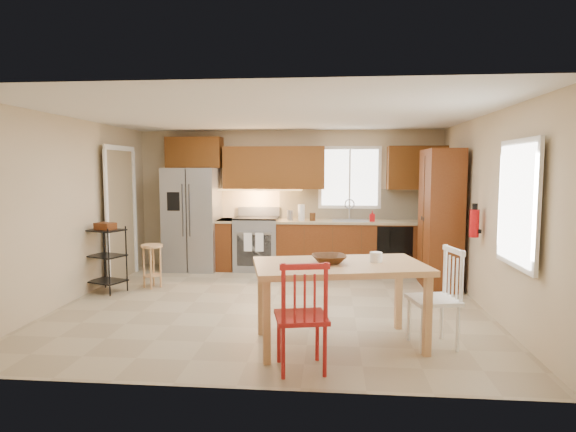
# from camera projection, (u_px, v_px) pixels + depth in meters

# --- Properties ---
(floor) EXTENTS (5.50, 5.50, 0.00)m
(floor) POSITION_uv_depth(u_px,v_px,m) (272.00, 304.00, 6.44)
(floor) COLOR tan
(floor) RESTS_ON ground
(ceiling) EXTENTS (5.50, 5.00, 0.02)m
(ceiling) POSITION_uv_depth(u_px,v_px,m) (272.00, 115.00, 6.19)
(ceiling) COLOR silver
(ceiling) RESTS_ON ground
(wall_back) EXTENTS (5.50, 0.02, 2.50)m
(wall_back) POSITION_uv_depth(u_px,v_px,m) (289.00, 199.00, 8.79)
(wall_back) COLOR #CCB793
(wall_back) RESTS_ON ground
(wall_front) EXTENTS (5.50, 0.02, 2.50)m
(wall_front) POSITION_uv_depth(u_px,v_px,m) (234.00, 239.00, 3.84)
(wall_front) COLOR #CCB793
(wall_front) RESTS_ON ground
(wall_left) EXTENTS (0.02, 5.00, 2.50)m
(wall_left) POSITION_uv_depth(u_px,v_px,m) (72.00, 210.00, 6.56)
(wall_left) COLOR #CCB793
(wall_left) RESTS_ON ground
(wall_right) EXTENTS (0.02, 5.00, 2.50)m
(wall_right) POSITION_uv_depth(u_px,v_px,m) (488.00, 213.00, 6.07)
(wall_right) COLOR #CCB793
(wall_right) RESTS_ON ground
(refrigerator) EXTENTS (0.92, 0.75, 1.82)m
(refrigerator) POSITION_uv_depth(u_px,v_px,m) (193.00, 219.00, 8.61)
(refrigerator) COLOR gray
(refrigerator) RESTS_ON floor
(range_stove) EXTENTS (0.76, 0.63, 0.92)m
(range_stove) POSITION_uv_depth(u_px,v_px,m) (257.00, 244.00, 8.61)
(range_stove) COLOR gray
(range_stove) RESTS_ON floor
(base_cabinet_narrow) EXTENTS (0.30, 0.60, 0.90)m
(base_cabinet_narrow) POSITION_uv_depth(u_px,v_px,m) (227.00, 244.00, 8.67)
(base_cabinet_narrow) COLOR #613011
(base_cabinet_narrow) RESTS_ON floor
(base_cabinet_run) EXTENTS (2.92, 0.60, 0.90)m
(base_cabinet_run) POSITION_uv_depth(u_px,v_px,m) (360.00, 246.00, 8.46)
(base_cabinet_run) COLOR #613011
(base_cabinet_run) RESTS_ON floor
(dishwasher) EXTENTS (0.60, 0.02, 0.78)m
(dishwasher) POSITION_uv_depth(u_px,v_px,m) (395.00, 249.00, 8.12)
(dishwasher) COLOR black
(dishwasher) RESTS_ON floor
(backsplash) EXTENTS (2.92, 0.03, 0.55)m
(backsplash) POSITION_uv_depth(u_px,v_px,m) (360.00, 204.00, 8.67)
(backsplash) COLOR beige
(backsplash) RESTS_ON wall_back
(upper_over_fridge) EXTENTS (1.00, 0.35, 0.55)m
(upper_over_fridge) POSITION_uv_depth(u_px,v_px,m) (194.00, 153.00, 8.69)
(upper_over_fridge) COLOR #623710
(upper_over_fridge) RESTS_ON wall_back
(upper_left_block) EXTENTS (1.80, 0.35, 0.75)m
(upper_left_block) POSITION_uv_depth(u_px,v_px,m) (274.00, 168.00, 8.59)
(upper_left_block) COLOR #623710
(upper_left_block) RESTS_ON wall_back
(upper_right_block) EXTENTS (1.00, 0.35, 0.75)m
(upper_right_block) POSITION_uv_depth(u_px,v_px,m) (417.00, 168.00, 8.36)
(upper_right_block) COLOR #623710
(upper_right_block) RESTS_ON wall_back
(window_back) EXTENTS (1.12, 0.04, 1.12)m
(window_back) POSITION_uv_depth(u_px,v_px,m) (350.00, 178.00, 8.64)
(window_back) COLOR white
(window_back) RESTS_ON wall_back
(sink) EXTENTS (0.62, 0.46, 0.16)m
(sink) POSITION_uv_depth(u_px,v_px,m) (350.00, 223.00, 8.44)
(sink) COLOR gray
(sink) RESTS_ON base_cabinet_run
(undercab_glow) EXTENTS (1.60, 0.30, 0.01)m
(undercab_glow) POSITION_uv_depth(u_px,v_px,m) (257.00, 190.00, 8.63)
(undercab_glow) COLOR #FFBF66
(undercab_glow) RESTS_ON wall_back
(soap_bottle) EXTENTS (0.09, 0.09, 0.19)m
(soap_bottle) POSITION_uv_depth(u_px,v_px,m) (372.00, 216.00, 8.29)
(soap_bottle) COLOR #B60C10
(soap_bottle) RESTS_ON base_cabinet_run
(paper_towel) EXTENTS (0.12, 0.12, 0.28)m
(paper_towel) POSITION_uv_depth(u_px,v_px,m) (301.00, 213.00, 8.45)
(paper_towel) COLOR white
(paper_towel) RESTS_ON base_cabinet_run
(canister_steel) EXTENTS (0.11, 0.11, 0.18)m
(canister_steel) POSITION_uv_depth(u_px,v_px,m) (290.00, 215.00, 8.47)
(canister_steel) COLOR gray
(canister_steel) RESTS_ON base_cabinet_run
(canister_wood) EXTENTS (0.10, 0.10, 0.14)m
(canister_wood) POSITION_uv_depth(u_px,v_px,m) (313.00, 217.00, 8.40)
(canister_wood) COLOR #522D15
(canister_wood) RESTS_ON base_cabinet_run
(pantry) EXTENTS (0.50, 0.95, 2.10)m
(pantry) POSITION_uv_depth(u_px,v_px,m) (440.00, 219.00, 7.31)
(pantry) COLOR #613011
(pantry) RESTS_ON floor
(fire_extinguisher) EXTENTS (0.12, 0.12, 0.36)m
(fire_extinguisher) POSITION_uv_depth(u_px,v_px,m) (474.00, 223.00, 6.24)
(fire_extinguisher) COLOR #B60C10
(fire_extinguisher) RESTS_ON wall_right
(window_right) EXTENTS (0.04, 1.02, 1.32)m
(window_right) POSITION_uv_depth(u_px,v_px,m) (518.00, 204.00, 4.92)
(window_right) COLOR white
(window_right) RESTS_ON wall_right
(doorway) EXTENTS (0.04, 0.95, 2.10)m
(doorway) POSITION_uv_depth(u_px,v_px,m) (120.00, 215.00, 7.86)
(doorway) COLOR #8C7A59
(doorway) RESTS_ON wall_left
(dining_table) EXTENTS (1.88, 1.30, 0.83)m
(dining_table) POSITION_uv_depth(u_px,v_px,m) (339.00, 305.00, 4.92)
(dining_table) COLOR tan
(dining_table) RESTS_ON floor
(chair_red) EXTENTS (0.56, 0.56, 1.01)m
(chair_red) POSITION_uv_depth(u_px,v_px,m) (301.00, 315.00, 4.30)
(chair_red) COLOR #B01D1B
(chair_red) RESTS_ON floor
(chair_white) EXTENTS (0.56, 0.56, 1.01)m
(chair_white) POSITION_uv_depth(u_px,v_px,m) (433.00, 298.00, 4.88)
(chair_white) COLOR white
(chair_white) RESTS_ON floor
(table_bowl) EXTENTS (0.41, 0.41, 0.09)m
(table_bowl) POSITION_uv_depth(u_px,v_px,m) (329.00, 264.00, 4.89)
(table_bowl) COLOR #522D15
(table_bowl) RESTS_ON dining_table
(table_jar) EXTENTS (0.16, 0.16, 0.16)m
(table_jar) POSITION_uv_depth(u_px,v_px,m) (376.00, 259.00, 4.95)
(table_jar) COLOR white
(table_jar) RESTS_ON dining_table
(bar_stool) EXTENTS (0.36, 0.36, 0.66)m
(bar_stool) POSITION_uv_depth(u_px,v_px,m) (152.00, 266.00, 7.31)
(bar_stool) COLOR tan
(bar_stool) RESTS_ON floor
(utility_cart) EXTENTS (0.59, 0.52, 0.97)m
(utility_cart) POSITION_uv_depth(u_px,v_px,m) (107.00, 259.00, 7.04)
(utility_cart) COLOR black
(utility_cart) RESTS_ON floor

